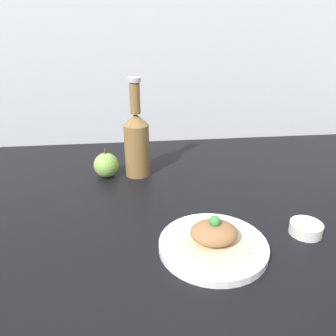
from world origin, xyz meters
The scene contains 7 objects.
ground_plane centered at (0.00, 0.00, -2.00)cm, with size 180.00×110.00×4.00cm, color black.
wall_backsplash centered at (0.00, 53.50, 40.00)cm, with size 180.00×3.00×80.00cm.
plate centered at (5.28, -16.96, 1.06)cm, with size 22.61×22.61×1.99cm.
plated_food centered at (5.28, -16.96, 3.67)cm, with size 15.78×15.78×6.32cm.
cider_bottle centered at (-9.05, 21.82, 10.85)cm, with size 7.53×7.53×29.34cm.
apple centered at (-18.52, 21.24, 3.76)cm, with size 7.50×7.50×8.93cm.
dipping_bowl centered at (27.09, -13.93, 1.32)cm, with size 7.10×7.10×2.64cm.
Camera 1 is at (-10.38, -70.89, 43.22)cm, focal length 35.00 mm.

